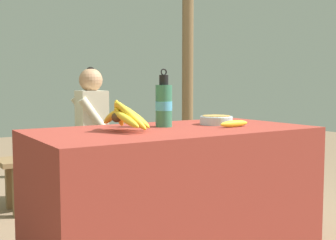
# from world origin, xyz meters

# --- Properties ---
(market_counter) EXTENTS (1.44, 0.75, 0.71)m
(market_counter) POSITION_xyz_m (0.00, 0.00, 0.35)
(market_counter) COLOR maroon
(market_counter) RESTS_ON ground_plane
(banana_bunch_ripe) EXTENTS (0.22, 0.36, 0.17)m
(banana_bunch_ripe) POSITION_xyz_m (-0.28, 0.01, 0.78)
(banana_bunch_ripe) COLOR #4C381E
(banana_bunch_ripe) RESTS_ON market_counter
(serving_bowl) EXTENTS (0.19, 0.19, 0.05)m
(serving_bowl) POSITION_xyz_m (0.32, 0.05, 0.74)
(serving_bowl) COLOR silver
(serving_bowl) RESTS_ON market_counter
(water_bottle) EXTENTS (0.09, 0.09, 0.31)m
(water_bottle) POSITION_xyz_m (0.00, 0.10, 0.83)
(water_bottle) COLOR #337556
(water_bottle) RESTS_ON market_counter
(loose_banana_front) EXTENTS (0.20, 0.05, 0.04)m
(loose_banana_front) POSITION_xyz_m (0.31, -0.12, 0.73)
(loose_banana_front) COLOR yellow
(loose_banana_front) RESTS_ON market_counter
(wooden_bench) EXTENTS (1.38, 0.32, 0.39)m
(wooden_bench) POSITION_xyz_m (0.07, 1.33, 0.33)
(wooden_bench) COLOR brown
(wooden_bench) RESTS_ON ground_plane
(seated_vendor) EXTENTS (0.44, 0.42, 1.07)m
(seated_vendor) POSITION_xyz_m (0.03, 1.31, 0.61)
(seated_vendor) COLOR #564C60
(seated_vendor) RESTS_ON ground_plane
(banana_bunch_green) EXTENTS (0.17, 0.34, 0.15)m
(banana_bunch_green) POSITION_xyz_m (-0.28, 1.33, 0.46)
(banana_bunch_green) COLOR #4C381E
(banana_bunch_green) RESTS_ON wooden_bench
(support_post_far) EXTENTS (0.11, 0.11, 2.46)m
(support_post_far) POSITION_xyz_m (1.27, 1.69, 1.23)
(support_post_far) COLOR brown
(support_post_far) RESTS_ON ground_plane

